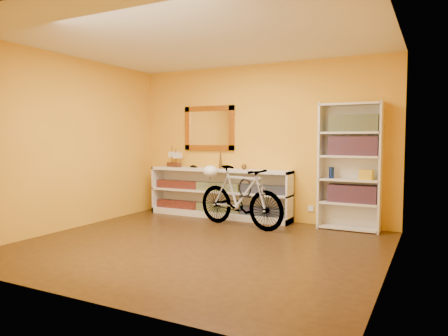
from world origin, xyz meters
The scene contains 24 objects.
floor centered at (0.00, 0.00, -0.01)m, with size 4.50×4.00×0.01m, color black.
ceiling centered at (0.00, 0.00, 2.60)m, with size 4.50×4.00×0.01m, color silver.
back_wall centered at (0.00, 2.00, 1.30)m, with size 4.50×0.01×2.60m, color gold.
left_wall centered at (-2.25, 0.00, 1.30)m, with size 0.01×4.00×2.60m, color gold.
right_wall centered at (2.25, 0.00, 1.30)m, with size 0.01×4.00×2.60m, color gold.
gilt_mirror centered at (-0.95, 1.97, 1.55)m, with size 0.98×0.06×0.78m, color brown.
wall_socket centered at (0.90, 1.99, 0.25)m, with size 0.09×0.01×0.09m, color silver.
console_unit centered at (-0.68, 1.81, 0.42)m, with size 2.60×0.35×0.85m, color silver, non-canonical shape.
cd_row_lower centered at (-0.68, 1.79, 0.17)m, with size 2.50×0.13×0.14m, color black.
cd_row_upper centered at (-0.68, 1.79, 0.54)m, with size 2.50×0.13×0.14m, color navy.
model_ship centered at (-1.60, 1.81, 1.04)m, with size 0.32×0.12×0.38m, color #442113, non-canonical shape.
toy_car centered at (-1.18, 1.81, 0.85)m, with size 0.00×0.00×0.00m, color black.
bronze_ornament centered at (-0.64, 1.81, 1.05)m, with size 0.07×0.07×0.39m, color brown.
decorative_orb centered at (-0.20, 1.81, 0.90)m, with size 0.09×0.09×0.09m, color brown.
bookcase centered at (1.52, 1.84, 0.95)m, with size 0.90×0.30×1.90m, color silver, non-canonical shape.
book_row_a centered at (1.57, 1.84, 0.55)m, with size 0.70×0.22×0.26m, color maroon.
book_row_b centered at (1.57, 1.84, 1.25)m, with size 0.70×0.22×0.28m, color maroon.
book_row_c centered at (1.57, 1.84, 1.59)m, with size 0.70×0.22×0.25m, color navy.
travel_mug centered at (1.25, 1.82, 0.85)m, with size 0.08×0.08×0.17m, color navy.
red_tin centered at (1.32, 1.87, 1.54)m, with size 0.12×0.12×0.16m, color maroon.
yellow_bag centered at (1.77, 1.80, 0.84)m, with size 0.19×0.13×0.15m, color gold.
bicycle centered at (-0.01, 1.26, 0.47)m, with size 1.61×0.42×0.95m, color silver.
helmet centered at (-0.61, 1.39, 0.84)m, with size 0.25×0.24×0.19m, color white.
u_lock centered at (0.08, 1.23, 0.62)m, with size 0.21×0.21×0.02m, color black.
Camera 1 is at (2.67, -4.48, 1.36)m, focal length 33.30 mm.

